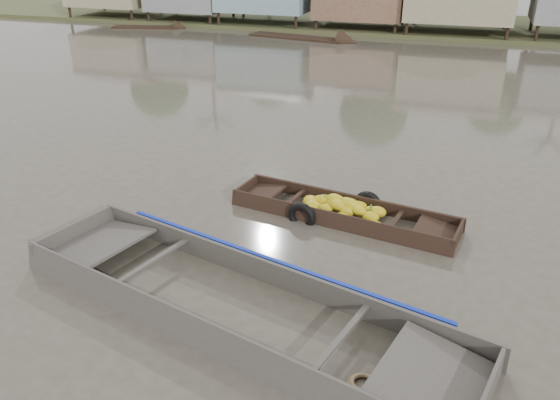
% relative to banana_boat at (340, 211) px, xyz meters
% --- Properties ---
extents(ground, '(120.00, 120.00, 0.00)m').
position_rel_banana_boat_xyz_m(ground, '(-0.99, -2.29, -0.14)').
color(ground, '#484337').
rests_on(ground, ground).
extents(banana_boat, '(5.47, 2.11, 0.74)m').
position_rel_banana_boat_xyz_m(banana_boat, '(0.00, 0.00, 0.00)').
color(banana_boat, black).
rests_on(banana_boat, ground).
extents(viewer_boat, '(8.89, 4.33, 0.69)m').
position_rel_banana_boat_xyz_m(viewer_boat, '(-0.88, -4.09, -0.06)').
color(viewer_boat, '#403B36').
rests_on(viewer_boat, ground).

